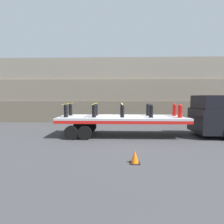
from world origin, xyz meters
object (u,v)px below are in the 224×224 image
fire_hydrant_black_far_1 (96,110)px  fire_hydrant_black_near_3 (151,111)px  truck_cab (215,116)px  fire_hydrant_black_near_2 (122,111)px  traffic_cone (135,157)px  fire_hydrant_black_near_1 (94,111)px  fire_hydrant_black_far_3 (148,110)px  fire_hydrant_red_far_4 (174,110)px  flatbed_trailer (113,120)px  fire_hydrant_black_far_2 (122,110)px  fire_hydrant_black_near_0 (66,111)px  fire_hydrant_black_far_0 (70,110)px  fire_hydrant_red_near_4 (180,111)px

fire_hydrant_black_far_1 → fire_hydrant_black_near_3: size_ratio=1.00×
truck_cab → fire_hydrant_black_far_1: 8.36m
fire_hydrant_black_near_2 → traffic_cone: bearing=-84.9°
fire_hydrant_black_near_1 → fire_hydrant_black_near_2: bearing=0.0°
fire_hydrant_black_near_2 → fire_hydrant_black_far_3: same height
fire_hydrant_black_near_2 → fire_hydrant_red_far_4: size_ratio=1.00×
flatbed_trailer → fire_hydrant_black_near_2: fire_hydrant_black_near_2 is taller
truck_cab → fire_hydrant_black_far_2: (-6.43, 0.57, 0.39)m
fire_hydrant_black_near_0 → fire_hydrant_black_far_0: 1.14m
flatbed_trailer → fire_hydrant_black_near_2: 1.08m
fire_hydrant_red_far_4 → fire_hydrant_black_far_2: bearing=180.0°
fire_hydrant_black_near_1 → fire_hydrant_red_far_4: 5.81m
fire_hydrant_black_near_0 → fire_hydrant_black_near_3: 5.70m
fire_hydrant_black_far_1 → traffic_cone: bearing=-67.8°
fire_hydrant_black_near_1 → fire_hydrant_black_far_1: (0.00, 1.14, 0.00)m
fire_hydrant_black_far_1 → fire_hydrant_black_near_3: bearing=-16.7°
truck_cab → fire_hydrant_red_far_4: truck_cab is taller
fire_hydrant_black_far_3 → fire_hydrant_red_near_4: (1.90, -1.14, 0.00)m
fire_hydrant_black_far_0 → fire_hydrant_red_near_4: bearing=-8.5°
fire_hydrant_black_far_1 → traffic_cone: (2.30, -5.65, -1.54)m
fire_hydrant_black_far_3 → fire_hydrant_red_near_4: same height
truck_cab → fire_hydrant_black_far_2: bearing=174.9°
fire_hydrant_black_near_2 → fire_hydrant_black_near_3: size_ratio=1.00×
fire_hydrant_red_near_4 → fire_hydrant_red_far_4: bearing=90.0°
truck_cab → fire_hydrant_black_far_0: size_ratio=3.23×
truck_cab → fire_hydrant_black_far_2: truck_cab is taller
fire_hydrant_black_near_3 → truck_cab: bearing=7.2°
fire_hydrant_black_far_2 → fire_hydrant_black_near_2: bearing=-90.0°
fire_hydrant_red_far_4 → fire_hydrant_black_far_0: bearing=180.0°
traffic_cone → fire_hydrant_black_far_1: bearing=112.2°
fire_hydrant_red_near_4 → truck_cab: bearing=12.2°
truck_cab → fire_hydrant_black_near_0: (-10.23, -0.57, 0.39)m
fire_hydrant_black_far_2 → fire_hydrant_red_near_4: size_ratio=1.00×
truck_cab → fire_hydrant_black_near_2: size_ratio=3.23×
traffic_cone → fire_hydrant_black_near_0: bearing=133.0°
fire_hydrant_black_far_2 → fire_hydrant_red_far_4: size_ratio=1.00×
fire_hydrant_black_far_0 → fire_hydrant_black_far_3: (5.70, 0.00, 0.00)m
fire_hydrant_black_far_1 → fire_hydrant_black_near_2: (1.90, -1.14, 0.00)m
flatbed_trailer → fire_hydrant_black_near_1: fire_hydrant_black_near_1 is taller
fire_hydrant_black_far_1 → fire_hydrant_black_far_2: 1.90m
truck_cab → fire_hydrant_black_far_2: 6.46m
fire_hydrant_red_near_4 → flatbed_trailer: bearing=172.6°
flatbed_trailer → fire_hydrant_black_near_0: size_ratio=9.99×
fire_hydrant_black_far_0 → fire_hydrant_black_near_2: bearing=-16.7°
fire_hydrant_black_far_0 → fire_hydrant_black_far_2: (3.80, 0.00, 0.00)m
truck_cab → flatbed_trailer: bearing=180.0°
fire_hydrant_black_near_0 → fire_hydrant_black_near_3: size_ratio=1.00×
fire_hydrant_black_far_1 → fire_hydrant_red_far_4: size_ratio=1.00×
fire_hydrant_black_near_1 → fire_hydrant_black_far_1: same height
fire_hydrant_black_near_0 → fire_hydrant_black_near_1: 1.90m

